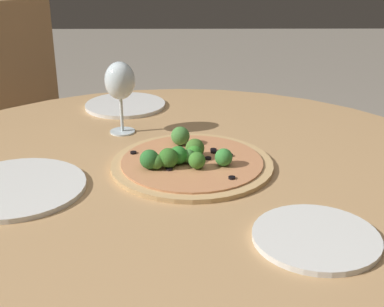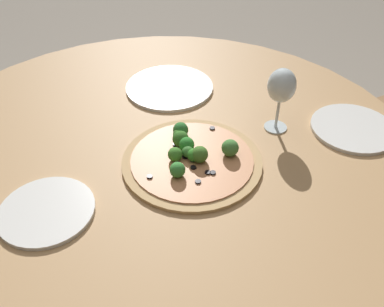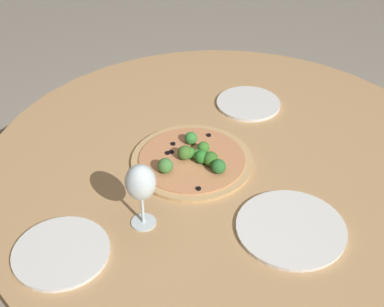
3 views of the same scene
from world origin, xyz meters
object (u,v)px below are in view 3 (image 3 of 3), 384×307
Objects in this scene: pizza at (193,159)px; plate_side at (248,103)px; plate_far at (291,228)px; wine_glass at (141,184)px; plate_near at (61,252)px.

pizza is 0.36m from plate_side.
pizza is at bearing -162.21° from plate_far.
plate_far and plate_side have the same top height.
plate_side is (-0.37, 0.50, -0.12)m from wine_glass.
plate_far is (0.17, 0.32, -0.12)m from wine_glass.
pizza is 1.28× the size of plate_far.
plate_far is 0.57m from plate_side.
wine_glass reaches higher than plate_far.
pizza is 0.46m from plate_near.
plate_far is at bearing -18.85° from plate_side.
wine_glass is 0.64m from plate_side.
wine_glass is 0.38m from plate_far.
pizza is 1.52× the size of plate_near.
plate_near and plate_side have the same top height.
plate_near is at bearing -106.36° from plate_far.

